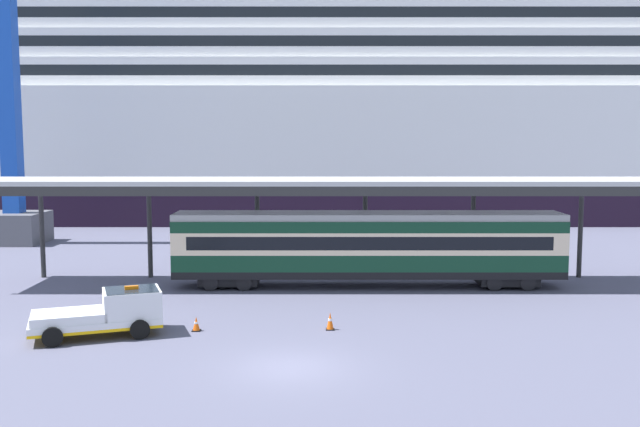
{
  "coord_description": "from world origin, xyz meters",
  "views": [
    {
      "loc": [
        1.06,
        -24.36,
        8.08
      ],
      "look_at": [
        1.11,
        9.72,
        4.5
      ],
      "focal_mm": 39.48,
      "sensor_mm": 36.0,
      "label": 1
    }
  ],
  "objects_px": {
    "service_truck": "(108,312)",
    "dockside_crane": "(8,11)",
    "train_carriage": "(367,245)",
    "cruise_ship": "(271,94)",
    "traffic_cone_near": "(195,324)",
    "traffic_cone_mid": "(329,321)"
  },
  "relations": [
    {
      "from": "traffic_cone_near",
      "to": "traffic_cone_mid",
      "type": "height_order",
      "value": "traffic_cone_mid"
    },
    {
      "from": "traffic_cone_mid",
      "to": "dockside_crane",
      "type": "height_order",
      "value": "dockside_crane"
    },
    {
      "from": "train_carriage",
      "to": "traffic_cone_near",
      "type": "distance_m",
      "value": 12.21
    },
    {
      "from": "service_truck",
      "to": "dockside_crane",
      "type": "relative_size",
      "value": 0.1
    },
    {
      "from": "cruise_ship",
      "to": "service_truck",
      "type": "bearing_deg",
      "value": -93.72
    },
    {
      "from": "service_truck",
      "to": "dockside_crane",
      "type": "bearing_deg",
      "value": 119.6
    },
    {
      "from": "cruise_ship",
      "to": "train_carriage",
      "type": "distance_m",
      "value": 44.09
    },
    {
      "from": "service_truck",
      "to": "traffic_cone_near",
      "type": "distance_m",
      "value": 3.62
    },
    {
      "from": "train_carriage",
      "to": "traffic_cone_near",
      "type": "xyz_separation_m",
      "value": [
        -7.9,
        -9.09,
        -2.0
      ]
    },
    {
      "from": "service_truck",
      "to": "traffic_cone_near",
      "type": "height_order",
      "value": "service_truck"
    },
    {
      "from": "dockside_crane",
      "to": "service_truck",
      "type": "bearing_deg",
      "value": -60.4
    },
    {
      "from": "cruise_ship",
      "to": "service_truck",
      "type": "relative_size",
      "value": 22.36
    },
    {
      "from": "cruise_ship",
      "to": "service_truck",
      "type": "distance_m",
      "value": 53.25
    },
    {
      "from": "traffic_cone_mid",
      "to": "dockside_crane",
      "type": "bearing_deg",
      "value": 133.5
    },
    {
      "from": "train_carriage",
      "to": "service_truck",
      "type": "height_order",
      "value": "train_carriage"
    },
    {
      "from": "train_carriage",
      "to": "service_truck",
      "type": "distance_m",
      "value": 15.05
    },
    {
      "from": "cruise_ship",
      "to": "traffic_cone_mid",
      "type": "bearing_deg",
      "value": -83.48
    },
    {
      "from": "service_truck",
      "to": "traffic_cone_near",
      "type": "xyz_separation_m",
      "value": [
        3.49,
        0.67,
        -0.69
      ]
    },
    {
      "from": "traffic_cone_near",
      "to": "service_truck",
      "type": "bearing_deg",
      "value": -169.16
    },
    {
      "from": "dockside_crane",
      "to": "traffic_cone_near",
      "type": "bearing_deg",
      "value": -54.27
    },
    {
      "from": "service_truck",
      "to": "traffic_cone_mid",
      "type": "xyz_separation_m",
      "value": [
        9.17,
        0.86,
        -0.61
      ]
    },
    {
      "from": "service_truck",
      "to": "dockside_crane",
      "type": "height_order",
      "value": "dockside_crane"
    }
  ]
}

